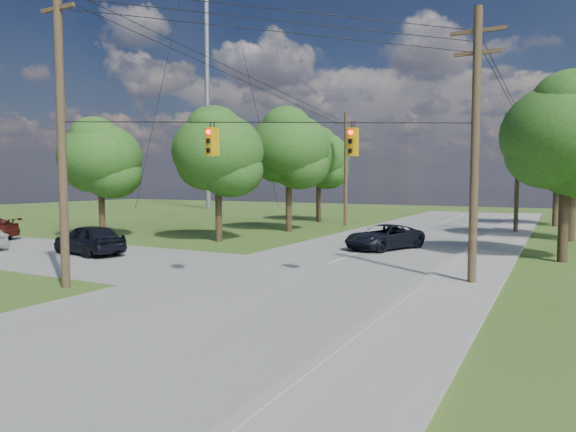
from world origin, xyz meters
The scene contains 19 objects.
ground centered at (0.00, 0.00, 0.00)m, with size 140.00×140.00×0.00m, color #38571D.
main_road centered at (2.00, 5.00, 0.01)m, with size 10.00×100.00×0.03m, color gray.
sidewalk_east centered at (8.70, 5.00, 0.06)m, with size 2.60×100.00×0.12m, color gray.
pole_sw centered at (-4.60, 0.40, 6.23)m, with size 2.00×0.32×12.00m.
pole_ne centered at (8.90, 8.00, 5.47)m, with size 2.00×0.32×10.50m.
pole_north_e centered at (8.90, 30.00, 5.13)m, with size 2.00×0.32×10.00m.
pole_north_w centered at (-5.00, 30.00, 5.13)m, with size 2.00×0.32×10.00m.
power_lines centered at (1.50, 11.54, 9.15)m, with size 13.93×29.62×4.93m.
traffic_signals centered at (2.55, 4.43, 5.50)m, with size 4.91×3.27×1.05m.
radio_mast centered at (-32.00, 46.00, 22.50)m, with size 0.70×0.70×45.00m, color gray.
tree_w_near centered at (-8.00, 15.00, 5.92)m, with size 6.00×6.00×8.40m.
tree_w_mid centered at (-7.00, 23.00, 6.58)m, with size 6.40×6.40×9.22m.
tree_w_far centered at (-9.00, 33.00, 6.25)m, with size 6.00×6.00×8.73m.
tree_e_near centered at (12.00, 16.00, 6.25)m, with size 6.20×6.20×8.81m.
tree_e_mid centered at (12.50, 26.00, 6.91)m, with size 6.60×6.60×9.64m.
tree_e_far centered at (11.50, 38.00, 5.92)m, with size 5.80×5.80×8.32m.
tree_cross_n centered at (-16.00, 12.50, 5.59)m, with size 5.60×5.60×7.91m.
car_cross_dark centered at (-10.63, 6.72, 0.86)m, with size 1.94×4.83×1.65m, color black.
car_main_north centered at (2.83, 16.31, 0.74)m, with size 2.36×5.12×1.42m, color black.
Camera 1 is at (11.79, -12.58, 4.04)m, focal length 32.00 mm.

